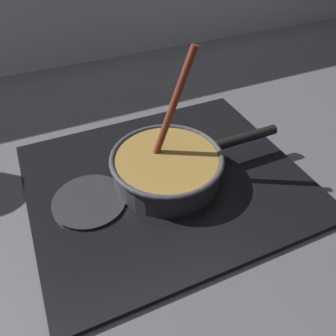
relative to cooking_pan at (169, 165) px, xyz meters
name	(u,v)px	position (x,y,z in m)	size (l,w,h in m)	color
ground	(192,230)	(-0.01, -0.12, -0.07)	(2.40, 1.60, 0.04)	#4C4C51
hob_plate	(168,180)	(0.00, 0.00, -0.04)	(0.56, 0.48, 0.01)	black
burner_ring	(168,177)	(0.00, 0.00, -0.03)	(0.20, 0.20, 0.01)	#592D0C
spare_burner	(90,201)	(-0.17, 0.00, -0.03)	(0.15, 0.15, 0.01)	#262628
cooking_pan	(169,165)	(0.00, 0.00, 0.00)	(0.38, 0.23, 0.27)	#38383D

